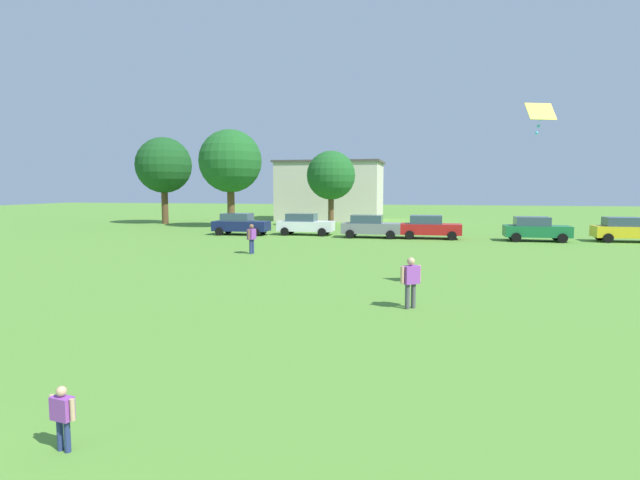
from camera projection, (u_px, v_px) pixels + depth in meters
The scene contains 15 objects.
ground_plane at pixel (315, 245), 33.45m from camera, with size 160.00×160.00×0.00m, color #568C33.
child_kite_flyer at pixel (62, 413), 7.22m from camera, with size 0.44×0.23×0.94m.
adult_bystander at pixel (411, 278), 15.77m from camera, with size 0.60×0.55×1.58m.
bystander_near_trees at pixel (252, 236), 28.88m from camera, with size 0.38×0.78×1.66m.
kite at pixel (540, 114), 16.89m from camera, with size 1.02×0.71×1.04m.
parked_car_navy_0 at pixel (240, 224), 40.46m from camera, with size 4.30×2.02×1.68m.
parked_car_white_1 at pixel (305, 224), 40.36m from camera, with size 4.30×2.02×1.68m.
parked_car_gray_2 at pixel (370, 226), 38.17m from camera, with size 4.30×2.02×1.68m.
parked_car_red_3 at pixel (430, 227), 37.40m from camera, with size 4.30×2.02×1.68m.
parked_car_green_4 at pixel (536, 229), 35.62m from camera, with size 4.30×2.02×1.68m.
parked_car_yellow_5 at pixel (626, 229), 35.12m from camera, with size 4.30×2.02×1.68m.
tree_far_left at pixel (164, 165), 52.45m from camera, with size 5.61×5.61×8.75m.
tree_center at pixel (230, 161), 47.64m from camera, with size 5.78×5.78×9.00m.
tree_far_right at pixel (331, 176), 48.49m from camera, with size 4.56×4.56×7.10m.
house_left at pixel (331, 191), 58.87m from camera, with size 11.72×7.79×6.64m.
Camera 1 is at (7.21, -2.46, 3.69)m, focal length 29.12 mm.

